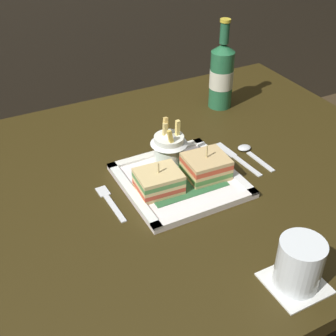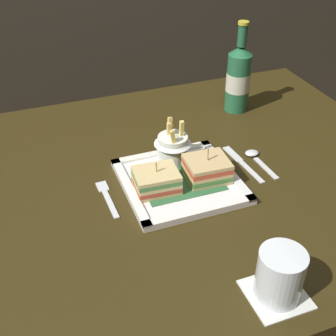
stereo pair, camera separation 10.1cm
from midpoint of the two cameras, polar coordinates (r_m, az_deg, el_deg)
The scene contains 11 objects.
dining_table at distance 1.12m, azimuth -4.00°, elevation -7.20°, with size 1.29×0.94×0.73m.
square_plate at distance 1.03m, azimuth -1.30°, elevation -1.69°, with size 0.26×0.26×0.02m.
sandwich_half_left at distance 0.99m, azimuth -4.14°, elevation -1.79°, with size 0.10×0.08×0.07m.
sandwich_half_right at distance 1.03m, azimuth 2.02°, elevation 0.12°, with size 0.10×0.09×0.08m.
fries_cup at distance 1.06m, azimuth -2.61°, elevation 2.97°, with size 0.09×0.09×0.12m.
beer_bottle at distance 1.32m, azimuth 4.57°, elevation 11.61°, with size 0.07×0.07×0.26m.
drink_coaster at distance 0.83m, azimuth 12.29°, elevation -14.18°, with size 0.10×0.10×0.00m, color silver.
water_glass at distance 0.80m, azimuth 12.67°, elevation -12.19°, with size 0.08×0.08×0.09m.
fork at distance 1.00m, azimuth -10.29°, elevation -4.26°, with size 0.02×0.13×0.00m.
knife at distance 1.12m, azimuth 6.03°, elevation 1.25°, with size 0.03×0.17×0.00m.
spoon at distance 1.15m, azimuth 7.64°, elevation 2.03°, with size 0.04×0.13×0.01m.
Camera 1 is at (-0.36, -0.75, 1.35)m, focal length 48.26 mm.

